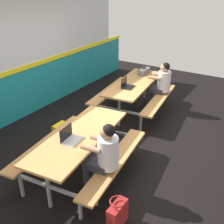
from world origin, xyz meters
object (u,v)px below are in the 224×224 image
(picnic_table_left, at_px, (80,143))
(laptop_dark, at_px, (127,85))
(picnic_table_right, at_px, (134,89))
(toolbox_grey, at_px, (144,71))
(tote_bag_bright, at_px, (117,214))
(backpack_dark, at_px, (61,134))
(student_nearer, at_px, (103,154))
(laptop_silver, at_px, (70,138))
(student_further, at_px, (161,83))

(picnic_table_left, xyz_separation_m, laptop_dark, (2.21, 0.37, 0.21))
(picnic_table_left, bearing_deg, picnic_table_right, 8.32)
(toolbox_grey, relative_size, tote_bag_bright, 0.93)
(toolbox_grey, distance_m, backpack_dark, 2.86)
(student_nearer, relative_size, toolbox_grey, 3.02)
(laptop_silver, relative_size, backpack_dark, 0.78)
(picnic_table_left, distance_m, backpack_dark, 1.07)
(picnic_table_right, bearing_deg, student_further, -51.05)
(laptop_silver, distance_m, laptop_dark, 2.44)
(toolbox_grey, bearing_deg, picnic_table_right, -173.25)
(backpack_dark, relative_size, tote_bag_bright, 1.02)
(picnic_table_right, xyz_separation_m, toolbox_grey, (0.69, 0.08, 0.23))
(laptop_silver, bearing_deg, picnic_table_left, -3.94)
(laptop_dark, bearing_deg, tote_bag_bright, -152.79)
(backpack_dark, bearing_deg, picnic_table_left, -119.60)
(student_further, distance_m, tote_bag_bright, 3.77)
(toolbox_grey, distance_m, tote_bag_bright, 4.23)
(picnic_table_right, bearing_deg, picnic_table_left, -171.68)
(laptop_dark, relative_size, backpack_dark, 0.78)
(laptop_silver, bearing_deg, student_nearer, -88.85)
(student_nearer, xyz_separation_m, backpack_dark, (0.68, 1.45, -0.49))
(student_further, distance_m, laptop_dark, 0.93)
(picnic_table_right, bearing_deg, tote_bag_bright, -155.42)
(picnic_table_right, height_order, tote_bag_bright, picnic_table_right)
(backpack_dark, bearing_deg, student_further, -21.99)
(student_further, distance_m, toolbox_grey, 0.66)
(student_further, xyz_separation_m, laptop_dark, (-0.78, 0.51, 0.08))
(picnic_table_left, xyz_separation_m, picnic_table_right, (2.57, 0.38, 0.00))
(picnic_table_left, distance_m, laptop_silver, 0.29)
(student_further, height_order, laptop_dark, student_further)
(tote_bag_bright, bearing_deg, laptop_dark, 27.21)
(toolbox_grey, bearing_deg, student_nearer, -163.23)
(student_nearer, height_order, laptop_dark, student_nearer)
(laptop_dark, height_order, backpack_dark, laptop_dark)
(picnic_table_right, xyz_separation_m, tote_bag_bright, (-3.20, -1.46, -0.39))
(student_further, distance_m, laptop_silver, 3.19)
(picnic_table_right, relative_size, tote_bag_bright, 5.03)
(toolbox_grey, bearing_deg, picnic_table_left, -172.01)
(picnic_table_left, bearing_deg, student_nearer, -107.98)
(student_nearer, relative_size, backpack_dark, 2.74)
(student_further, relative_size, laptop_dark, 3.51)
(laptop_silver, relative_size, laptop_dark, 1.00)
(picnic_table_right, relative_size, student_nearer, 1.79)
(picnic_table_left, height_order, student_nearer, student_nearer)
(laptop_silver, distance_m, toolbox_grey, 3.50)
(laptop_silver, height_order, toolbox_grey, laptop_silver)
(picnic_table_left, bearing_deg, laptop_silver, 176.06)
(student_further, distance_m, backpack_dark, 2.73)
(student_further, height_order, toolbox_grey, student_further)
(picnic_table_right, xyz_separation_m, laptop_dark, (-0.36, -0.01, 0.21))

